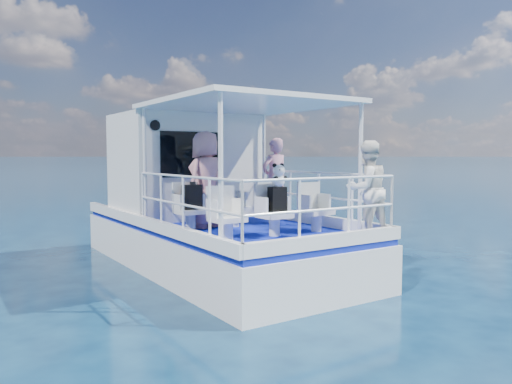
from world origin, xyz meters
TOP-DOWN VIEW (x-y plane):
  - ground at (0.00, 0.00)m, footprint 2000.00×2000.00m
  - hull at (0.00, 1.00)m, footprint 3.00×7.00m
  - deck at (0.00, 1.00)m, footprint 2.90×6.90m
  - cabin at (0.00, 2.30)m, footprint 2.85×2.00m
  - canopy at (0.00, -0.20)m, footprint 3.00×3.20m
  - canopy_posts at (0.00, -0.25)m, footprint 2.77×2.97m
  - railings at (0.00, -0.58)m, footprint 2.84×3.59m
  - seat_port_fwd at (-0.90, 0.20)m, footprint 0.48×0.46m
  - seat_center_fwd at (0.00, 0.20)m, footprint 0.48×0.46m
  - seat_stbd_fwd at (0.90, 0.20)m, footprint 0.48×0.46m
  - seat_port_aft at (-0.90, -1.10)m, footprint 0.48×0.46m
  - seat_center_aft at (0.00, -1.10)m, footprint 0.48×0.46m
  - seat_stbd_aft at (0.90, -1.10)m, footprint 0.48×0.46m
  - passenger_port_fwd at (-0.49, 0.39)m, footprint 0.80×0.70m
  - passenger_stbd_fwd at (1.25, 0.65)m, footprint 0.64×0.44m
  - passenger_stbd_aft at (1.15, -2.05)m, footprint 0.82×0.68m
  - backpack_port at (-0.89, 0.16)m, footprint 0.33×0.19m
  - backpack_center at (0.03, -1.13)m, footprint 0.29×0.16m
  - compact_camera at (-0.88, 0.14)m, footprint 0.09×0.06m
  - panda at (0.04, -1.15)m, footprint 0.25×0.21m

SIDE VIEW (x-z plane):
  - ground at x=0.00m, z-range 0.00..0.00m
  - hull at x=0.00m, z-range -0.80..0.80m
  - deck at x=0.00m, z-range 0.80..0.90m
  - seat_port_fwd at x=-0.90m, z-range 0.90..1.28m
  - seat_center_fwd at x=0.00m, z-range 0.90..1.28m
  - seat_stbd_fwd at x=0.90m, z-range 0.90..1.28m
  - seat_port_aft at x=-0.90m, z-range 0.90..1.28m
  - seat_center_aft at x=0.00m, z-range 0.90..1.28m
  - seat_stbd_aft at x=0.90m, z-range 0.90..1.28m
  - railings at x=0.00m, z-range 0.90..1.90m
  - backpack_center at x=0.03m, z-range 1.28..1.71m
  - backpack_port at x=-0.89m, z-range 1.28..1.71m
  - passenger_stbd_aft at x=1.15m, z-range 0.90..2.47m
  - compact_camera at x=-0.88m, z-range 1.71..1.77m
  - passenger_stbd_fwd at x=1.25m, z-range 0.90..2.58m
  - passenger_port_fwd at x=-0.49m, z-range 0.90..2.67m
  - panda at x=0.04m, z-range 1.71..2.10m
  - cabin at x=0.00m, z-range 0.90..3.10m
  - canopy_posts at x=0.00m, z-range 0.90..3.10m
  - canopy at x=0.00m, z-range 3.10..3.18m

